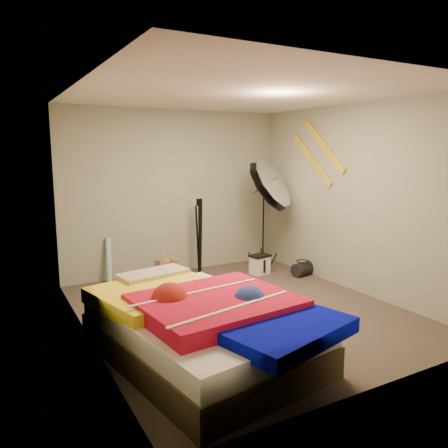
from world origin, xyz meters
TOP-DOWN VIEW (x-y plane):
  - floor at (0.00, 0.00)m, footprint 4.00×4.00m
  - ceiling at (0.00, 0.00)m, footprint 4.00×4.00m
  - wall_back at (0.00, 2.00)m, footprint 3.50×0.00m
  - wall_front at (0.00, -2.00)m, footprint 3.50×0.00m
  - wall_left at (-1.75, 0.00)m, footprint 0.00×4.00m
  - wall_right at (1.75, 0.00)m, footprint 0.00×4.00m
  - tote_bag at (-0.35, 1.45)m, footprint 0.40×0.29m
  - wrapping_roll at (-1.08, 1.90)m, footprint 0.12×0.20m
  - camera_case at (1.07, 1.22)m, footprint 0.31×0.24m
  - duffel_bag at (1.59, 0.82)m, footprint 0.37×0.27m
  - wall_stripe_upper at (1.73, 0.60)m, footprint 0.02×0.91m
  - wall_stripe_lower at (1.73, 0.85)m, footprint 0.02×0.91m
  - bed at (-0.93, -0.85)m, footprint 1.83×2.42m
  - photo_umbrella at (1.19, 1.23)m, footprint 0.92×1.04m
  - camera_tripod at (0.27, 1.70)m, footprint 0.08×0.08m

SIDE VIEW (x-z plane):
  - floor at x=0.00m, z-range 0.00..0.00m
  - duffel_bag at x=1.59m, z-range 0.00..0.20m
  - camera_case at x=1.07m, z-range 0.00..0.28m
  - tote_bag at x=-0.35m, z-range -0.01..0.37m
  - bed at x=-0.93m, z-range 0.00..0.62m
  - wrapping_roll at x=-1.08m, z-range 0.00..0.66m
  - camera_tripod at x=0.27m, z-range 0.09..1.25m
  - wall_back at x=0.00m, z-range -0.50..3.00m
  - wall_front at x=0.00m, z-range -0.50..3.00m
  - wall_left at x=-1.75m, z-range -0.75..3.25m
  - wall_right at x=1.75m, z-range -0.75..3.25m
  - photo_umbrella at x=1.19m, z-range 0.40..2.26m
  - wall_stripe_lower at x=1.73m, z-range 1.36..2.14m
  - wall_stripe_upper at x=1.73m, z-range 1.56..2.34m
  - ceiling at x=0.00m, z-range 2.50..2.50m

